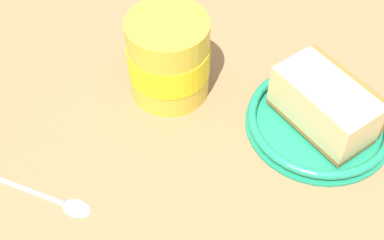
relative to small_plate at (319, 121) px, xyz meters
The scene contains 5 objects.
ground_plane 11.22cm from the small_plate, 29.84° to the right, with size 153.15×153.15×3.45cm, color #936D47.
small_plate is the anchor object (origin of this frame).
cake_slice 2.72cm from the small_plate, 137.40° to the left, with size 12.42×12.73×5.60cm.
tea_mug 18.37cm from the small_plate, 97.56° to the right, with size 10.55×9.84×10.17cm.
teaspoon 29.57cm from the small_plate, 59.04° to the right, with size 3.70×13.08×0.80cm.
Camera 1 is at (31.49, -0.75, 48.04)cm, focal length 51.34 mm.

